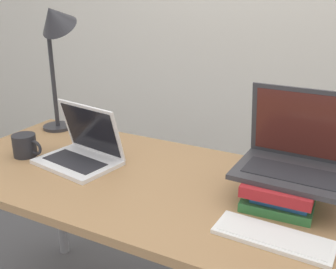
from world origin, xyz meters
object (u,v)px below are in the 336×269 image
(book_stack, at_px, (283,188))
(wireless_keyboard, at_px, (273,237))
(laptop_on_books, at_px, (296,157))
(mug, at_px, (25,145))
(desk_lamp, at_px, (55,33))
(laptop_left, at_px, (82,151))

(book_stack, xyz_separation_m, wireless_keyboard, (0.03, -0.22, -0.04))
(wireless_keyboard, bearing_deg, book_stack, 96.57)
(laptop_on_books, height_order, mug, laptop_on_books)
(book_stack, height_order, desk_lamp, desk_lamp)
(desk_lamp, bearing_deg, mug, -79.04)
(laptop_on_books, bearing_deg, wireless_keyboard, -89.10)
(laptop_on_books, xyz_separation_m, wireless_keyboard, (0.00, -0.26, -0.13))
(laptop_left, bearing_deg, desk_lamp, 142.27)
(book_stack, bearing_deg, laptop_left, -175.65)
(laptop_left, distance_m, desk_lamp, 0.56)
(wireless_keyboard, relative_size, desk_lamp, 0.53)
(mug, bearing_deg, desk_lamp, 100.96)
(laptop_left, xyz_separation_m, mug, (-0.24, -0.06, -0.00))
(laptop_left, relative_size, laptop_on_books, 0.97)
(laptop_left, xyz_separation_m, wireless_keyboard, (0.78, -0.17, -0.04))
(book_stack, relative_size, desk_lamp, 0.46)
(book_stack, relative_size, wireless_keyboard, 0.87)
(laptop_left, height_order, wireless_keyboard, laptop_left)
(laptop_on_books, relative_size, wireless_keyboard, 1.08)
(mug, distance_m, desk_lamp, 0.50)
(book_stack, relative_size, mug, 2.05)
(wireless_keyboard, bearing_deg, laptop_left, 168.02)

